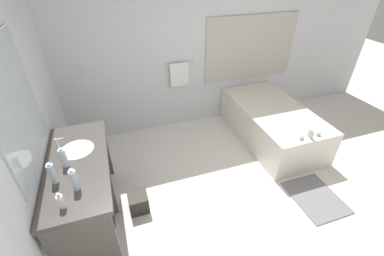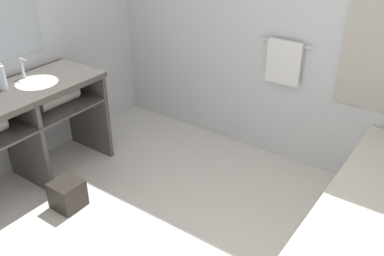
{
  "view_description": "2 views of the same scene",
  "coord_description": "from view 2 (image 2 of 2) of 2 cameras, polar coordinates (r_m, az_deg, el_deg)",
  "views": [
    {
      "loc": [
        -1.39,
        -1.74,
        2.66
      ],
      "look_at": [
        -0.51,
        0.88,
        0.77
      ],
      "focal_mm": 24.0,
      "sensor_mm": 36.0,
      "label": 1
    },
    {
      "loc": [
        1.12,
        -1.25,
        2.31
      ],
      "look_at": [
        -0.48,
        1.0,
        0.78
      ],
      "focal_mm": 40.0,
      "sensor_mm": 36.0,
      "label": 2
    }
  ],
  "objects": [
    {
      "name": "wall_back_with_blinds",
      "position": [
        3.76,
        17.96,
        12.86
      ],
      "size": [
        7.4,
        0.13,
        2.7
      ],
      "color": "silver",
      "rests_on": "ground_plane"
    },
    {
      "name": "vanity_counter",
      "position": [
        3.85,
        -21.68,
        1.36
      ],
      "size": [
        0.61,
        1.48,
        0.9
      ],
      "color": "#4C4742",
      "rests_on": "ground_plane"
    },
    {
      "name": "sink_faucet",
      "position": [
        3.95,
        -21.64,
        7.39
      ],
      "size": [
        0.09,
        0.04,
        0.18
      ],
      "color": "silver",
      "rests_on": "vanity_counter"
    },
    {
      "name": "water_bottle_3",
      "position": [
        3.77,
        -24.03,
        6.18
      ],
      "size": [
        0.06,
        0.06,
        0.22
      ],
      "color": "silver",
      "rests_on": "vanity_counter"
    },
    {
      "name": "waste_bin",
      "position": [
        3.71,
        -16.26,
        -8.48
      ],
      "size": [
        0.23,
        0.23,
        0.24
      ],
      "color": "#2D2823",
      "rests_on": "ground_plane"
    }
  ]
}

